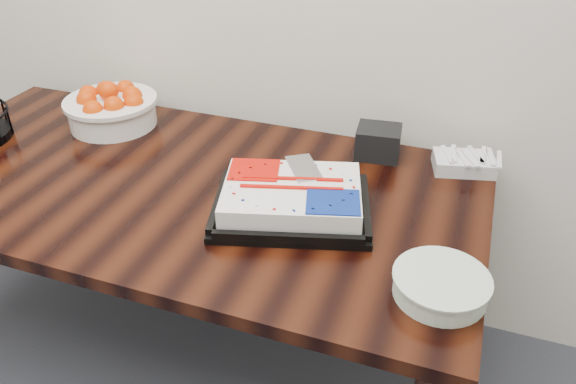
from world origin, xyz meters
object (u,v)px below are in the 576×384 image
(table, at_px, (178,204))
(tangerine_bowl, at_px, (110,102))
(cake_tray, at_px, (292,199))
(plate_stack, at_px, (441,285))
(napkin_box, at_px, (378,142))

(table, height_order, tangerine_bowl, tangerine_bowl)
(cake_tray, xyz_separation_m, plate_stack, (0.42, -0.20, -0.01))
(table, relative_size, napkin_box, 13.31)
(napkin_box, bearing_deg, cake_tray, -111.56)
(tangerine_bowl, bearing_deg, cake_tray, -20.99)
(cake_tray, relative_size, tangerine_bowl, 1.55)
(table, relative_size, tangerine_bowl, 5.68)
(table, height_order, cake_tray, cake_tray)
(plate_stack, bearing_deg, table, 163.66)
(cake_tray, distance_m, plate_stack, 0.46)
(tangerine_bowl, height_order, napkin_box, tangerine_bowl)
(napkin_box, bearing_deg, plate_stack, -65.54)
(cake_tray, height_order, tangerine_bowl, tangerine_bowl)
(table, distance_m, plate_stack, 0.84)
(tangerine_bowl, height_order, plate_stack, tangerine_bowl)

